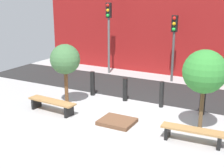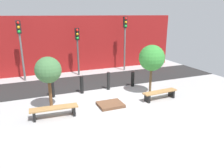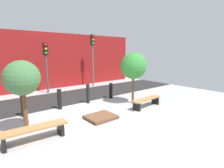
# 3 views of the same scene
# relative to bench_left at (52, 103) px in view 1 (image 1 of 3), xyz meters

# --- Properties ---
(ground_plane) EXTENTS (18.00, 18.00, 0.00)m
(ground_plane) POSITION_rel_bench_left_xyz_m (2.61, 0.59, -0.33)
(ground_plane) COLOR #A0A0A0
(road_strip) EXTENTS (18.00, 3.18, 0.01)m
(road_strip) POSITION_rel_bench_left_xyz_m (2.61, 4.25, -0.33)
(road_strip) COLOR black
(road_strip) RESTS_ON ground
(building_facade) EXTENTS (16.20, 0.50, 4.03)m
(building_facade) POSITION_rel_bench_left_xyz_m (2.61, 7.47, 1.68)
(building_facade) COLOR maroon
(building_facade) RESTS_ON ground
(bench_left) EXTENTS (1.98, 0.56, 0.45)m
(bench_left) POSITION_rel_bench_left_xyz_m (0.00, 0.00, 0.00)
(bench_left) COLOR black
(bench_left) RESTS_ON ground
(bench_right) EXTENTS (1.90, 0.51, 0.44)m
(bench_right) POSITION_rel_bench_left_xyz_m (5.23, 0.00, -0.01)
(bench_right) COLOR black
(bench_right) RESTS_ON ground
(planter_bed) EXTENTS (1.15, 0.97, 0.13)m
(planter_bed) POSITION_rel_bench_left_xyz_m (2.61, 0.20, -0.27)
(planter_bed) COLOR brown
(planter_bed) RESTS_ON ground
(tree_behind_left_bench) EXTENTS (1.15, 1.15, 2.41)m
(tree_behind_left_bench) POSITION_rel_bench_left_xyz_m (0.00, 0.92, 1.48)
(tree_behind_left_bench) COLOR brown
(tree_behind_left_bench) RESTS_ON ground
(tree_behind_right_bench) EXTENTS (1.35, 1.35, 2.64)m
(tree_behind_right_bench) POSITION_rel_bench_left_xyz_m (5.23, 0.92, 1.62)
(tree_behind_right_bench) COLOR brown
(tree_behind_right_bench) RESTS_ON ground
(bollard_far_left) EXTENTS (0.20, 0.20, 1.04)m
(bollard_far_left) POSITION_rel_bench_left_xyz_m (0.28, 2.41, 0.19)
(bollard_far_left) COLOR black
(bollard_far_left) RESTS_ON ground
(bollard_left) EXTENTS (0.19, 0.19, 0.96)m
(bollard_left) POSITION_rel_bench_left_xyz_m (1.83, 2.41, 0.15)
(bollard_left) COLOR black
(bollard_left) RESTS_ON ground
(bollard_center) EXTENTS (0.17, 0.17, 1.02)m
(bollard_center) POSITION_rel_bench_left_xyz_m (3.39, 2.41, 0.18)
(bollard_center) COLOR black
(bollard_center) RESTS_ON ground
(bollard_right) EXTENTS (0.20, 0.20, 0.89)m
(bollard_right) POSITION_rel_bench_left_xyz_m (4.95, 2.41, 0.11)
(bollard_right) COLOR black
(bollard_right) RESTS_ON ground
(traffic_light_west) EXTENTS (0.28, 0.27, 3.77)m
(traffic_light_west) POSITION_rel_bench_left_xyz_m (-0.97, 6.13, 2.27)
(traffic_light_west) COLOR #5F5F5F
(traffic_light_west) RESTS_ON ground
(traffic_light_mid_west) EXTENTS (0.28, 0.27, 3.24)m
(traffic_light_mid_west) POSITION_rel_bench_left_xyz_m (2.61, 6.13, 1.92)
(traffic_light_mid_west) COLOR #494949
(traffic_light_mid_west) RESTS_ON ground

